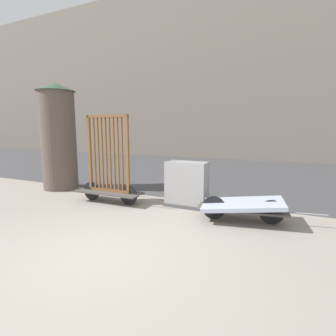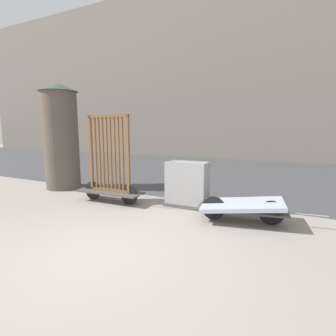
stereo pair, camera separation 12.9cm
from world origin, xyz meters
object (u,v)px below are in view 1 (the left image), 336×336
Objects in this scene: bike_cart_with_mattress at (242,206)px; utility_cabinet at (187,186)px; advertising_column at (58,136)px; bike_cart_with_bedframe at (109,174)px.

bike_cart_with_mattress is 1.53m from utility_cabinet.
utility_cabinet is at bearing 150.34° from bike_cart_with_mattress.
advertising_column is (-5.82, 0.67, 1.34)m from bike_cart_with_mattress.
bike_cart_with_mattress is 0.76× the size of advertising_column.
bike_cart_with_bedframe is at bearing -15.39° from advertising_column.
advertising_column is at bearing 163.00° from bike_cart_with_bedframe.
advertising_column is at bearing 163.85° from bike_cart_with_mattress.
bike_cart_with_mattress is at bearing -20.09° from utility_cabinet.
bike_cart_with_bedframe is 2.69m from advertising_column.
utility_cabinet is (1.95, 0.52, -0.25)m from bike_cart_with_bedframe.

